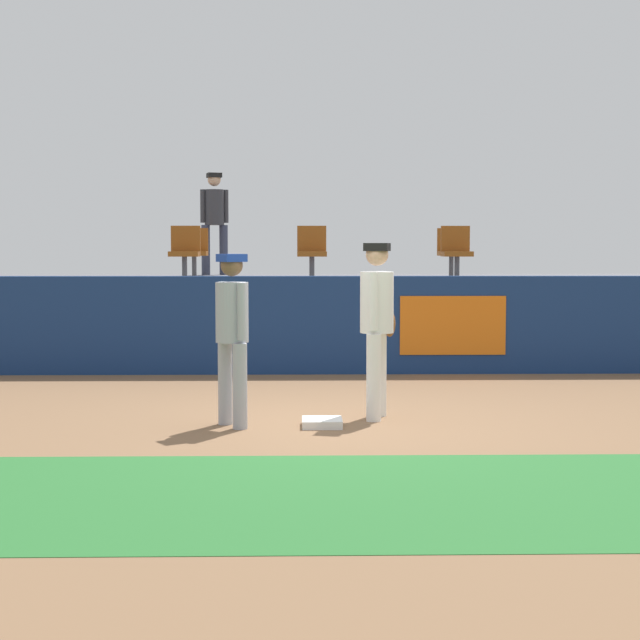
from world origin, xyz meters
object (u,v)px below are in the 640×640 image
seat_back_left (194,249)px  spectator_hooded (214,216)px  player_fielder_home (377,318)px  seat_front_right (456,249)px  player_runner_visitor (232,327)px  seat_back_right (451,249)px  first_base (322,423)px  seat_front_center (312,249)px  seat_front_left (185,249)px

seat_back_left → spectator_hooded: bearing=73.6°
player_fielder_home → seat_front_right: (1.65, 5.22, 0.71)m
player_runner_visitor → seat_back_right: (3.32, 7.47, 0.77)m
player_runner_visitor → spectator_hooded: (-0.87, 8.40, 1.37)m
first_base → seat_front_center: 5.96m
seat_back_left → seat_front_center: bearing=-41.8°
seat_front_center → seat_back_left: 2.70m
player_fielder_home → player_runner_visitor: player_fielder_home is taller
seat_back_left → spectator_hooded: 1.14m
seat_front_right → seat_back_left: same height
seat_front_right → seat_front_center: size_ratio=1.00×
seat_front_right → seat_back_left: bearing=157.2°
seat_front_left → seat_back_left: size_ratio=1.00×
player_runner_visitor → seat_front_right: 6.53m
first_base → player_runner_visitor: (-0.90, 0.03, 0.96)m
seat_front_left → first_base: bearing=-70.6°
first_base → player_fielder_home: bearing=39.1°
player_fielder_home → seat_front_center: bearing=-158.7°
seat_front_left → spectator_hooded: 2.80m
player_runner_visitor → spectator_hooded: 8.56m
spectator_hooded → seat_front_center: bearing=107.4°
seat_front_left → seat_front_right: (4.24, -0.00, -0.00)m
seat_front_center → spectator_hooded: size_ratio=0.45×
seat_front_center → spectator_hooded: (-1.74, 2.73, 0.60)m
first_base → seat_back_left: 7.96m
first_base → player_runner_visitor: player_runner_visitor is taller
first_base → seat_front_left: 6.28m
player_runner_visitor → seat_back_left: size_ratio=2.06×
seat_front_center → spectator_hooded: spectator_hooded is taller
seat_front_center → player_fielder_home: bearing=-83.3°
seat_front_center → seat_front_right: bearing=-0.0°
seat_front_left → seat_front_center: 1.97m
player_runner_visitor → spectator_hooded: spectator_hooded is taller
first_base → player_fielder_home: size_ratio=0.22×
player_runner_visitor → first_base: bearing=56.1°
seat_front_center → seat_back_left: bearing=138.2°
spectator_hooded → seat_front_left: bearing=69.9°
player_fielder_home → seat_front_right: bearing=177.1°
player_runner_visitor → seat_back_left: (-1.14, 7.47, 0.77)m
player_fielder_home → seat_front_center: (-0.62, 5.22, 0.71)m
spectator_hooded → player_fielder_home: bearing=91.4°
seat_front_center → player_runner_visitor: bearing=-98.7°
player_runner_visitor → seat_front_center: seat_front_center is taller
first_base → seat_front_left: (-2.00, 5.70, 1.73)m
seat_front_right → seat_front_center: (-2.26, 0.00, 0.00)m
first_base → seat_back_left: bearing=105.2°
player_runner_visitor → seat_back_right: bearing=123.8°
seat_back_right → seat_front_center: 3.04m
seat_front_left → seat_front_right: size_ratio=1.00×
seat_back_right → seat_front_right: (-0.19, -1.80, 0.00)m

